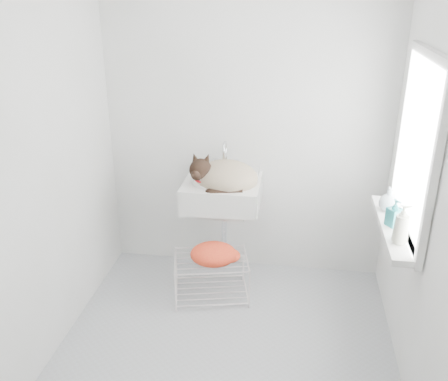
# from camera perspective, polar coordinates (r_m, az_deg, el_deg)

# --- Properties ---
(floor) EXTENTS (2.20, 2.00, 0.02)m
(floor) POSITION_cam_1_polar(r_m,az_deg,el_deg) (3.47, 0.40, -16.89)
(floor) COLOR #A8ACB1
(floor) RESTS_ON ground
(back_wall) EXTENTS (2.20, 0.02, 2.50)m
(back_wall) POSITION_cam_1_polar(r_m,az_deg,el_deg) (3.78, 2.66, 8.04)
(back_wall) COLOR white
(back_wall) RESTS_ON ground
(right_wall) EXTENTS (0.02, 2.00, 2.50)m
(right_wall) POSITION_cam_1_polar(r_m,az_deg,el_deg) (2.90, 22.51, 1.47)
(right_wall) COLOR white
(right_wall) RESTS_ON ground
(left_wall) EXTENTS (0.02, 2.00, 2.50)m
(left_wall) POSITION_cam_1_polar(r_m,az_deg,el_deg) (3.18, -19.63, 3.70)
(left_wall) COLOR white
(left_wall) RESTS_ON ground
(window_glass) EXTENTS (0.01, 0.80, 1.00)m
(window_glass) POSITION_cam_1_polar(r_m,az_deg,el_deg) (3.05, 21.73, 4.61)
(window_glass) COLOR white
(window_glass) RESTS_ON right_wall
(window_frame) EXTENTS (0.04, 0.90, 1.10)m
(window_frame) POSITION_cam_1_polar(r_m,az_deg,el_deg) (3.05, 21.46, 4.63)
(window_frame) COLOR white
(window_frame) RESTS_ON right_wall
(windowsill) EXTENTS (0.16, 0.88, 0.04)m
(windowsill) POSITION_cam_1_polar(r_m,az_deg,el_deg) (3.23, 19.09, -4.06)
(windowsill) COLOR white
(windowsill) RESTS_ON right_wall
(sink) EXTENTS (0.57, 0.50, 0.23)m
(sink) POSITION_cam_1_polar(r_m,az_deg,el_deg) (3.68, -0.21, 1.07)
(sink) COLOR white
(sink) RESTS_ON back_wall
(faucet) EXTENTS (0.21, 0.15, 0.21)m
(faucet) POSITION_cam_1_polar(r_m,az_deg,el_deg) (3.80, 0.21, 4.04)
(faucet) COLOR silver
(faucet) RESTS_ON sink
(cat) EXTENTS (0.50, 0.41, 0.31)m
(cat) POSITION_cam_1_polar(r_m,az_deg,el_deg) (3.65, -0.08, 1.56)
(cat) COLOR tan
(cat) RESTS_ON sink
(wire_rack) EXTENTS (0.61, 0.49, 0.32)m
(wire_rack) POSITION_cam_1_polar(r_m,az_deg,el_deg) (3.80, -1.49, -10.13)
(wire_rack) COLOR silver
(wire_rack) RESTS_ON floor
(towel) EXTENTS (0.38, 0.29, 0.14)m
(towel) POSITION_cam_1_polar(r_m,az_deg,el_deg) (3.64, -1.23, -7.97)
(towel) COLOR orange
(towel) RESTS_ON wire_rack
(bottle_a) EXTENTS (0.08, 0.08, 0.20)m
(bottle_a) POSITION_cam_1_polar(r_m,az_deg,el_deg) (3.01, 19.65, -5.74)
(bottle_a) COLOR silver
(bottle_a) RESTS_ON windowsill
(bottle_b) EXTENTS (0.11, 0.11, 0.17)m
(bottle_b) POSITION_cam_1_polar(r_m,az_deg,el_deg) (3.20, 19.00, -3.87)
(bottle_b) COLOR #1D787C
(bottle_b) RESTS_ON windowsill
(bottle_c) EXTENTS (0.13, 0.13, 0.16)m
(bottle_c) POSITION_cam_1_polar(r_m,az_deg,el_deg) (3.40, 18.42, -2.17)
(bottle_c) COLOR silver
(bottle_c) RESTS_ON windowsill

